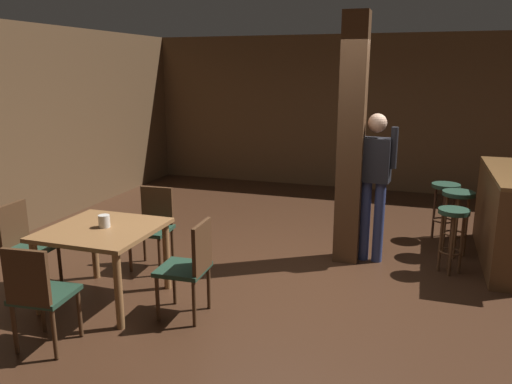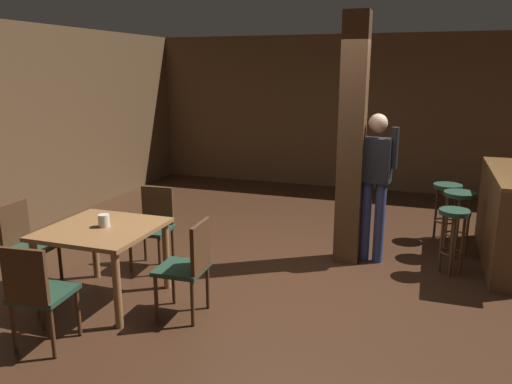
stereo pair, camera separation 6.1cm
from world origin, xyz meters
TOP-DOWN VIEW (x-y plane):
  - ground_plane at (0.00, 0.00)m, footprint 10.80×10.80m
  - wall_back at (0.00, 4.50)m, footprint 8.00×0.10m
  - pillar at (0.37, 0.76)m, footprint 0.28×0.28m
  - dining_table at (-1.68, -1.05)m, footprint 1.00×1.00m
  - chair_west at (-2.59, -1.08)m, footprint 0.44×0.44m
  - chair_east at (-0.76, -1.08)m, footprint 0.44×0.44m
  - chair_north at (-1.68, -0.12)m, footprint 0.45×0.45m
  - chair_south at (-1.64, -1.98)m, footprint 0.46×0.46m
  - napkin_cup at (-1.67, -1.03)m, footprint 0.11×0.11m
  - standing_person at (0.64, 0.82)m, footprint 0.47×0.24m
  - bar_counter at (2.07, 1.27)m, footprint 0.56×1.88m
  - bar_stool_near at (1.51, 0.72)m, footprint 0.33×0.33m
  - bar_stool_mid at (1.59, 1.31)m, footprint 0.37×0.37m
  - bar_stool_far at (1.47, 1.90)m, footprint 0.36×0.36m

SIDE VIEW (x-z plane):
  - ground_plane at x=0.00m, z-range 0.00..0.00m
  - chair_west at x=-2.59m, z-range 0.06..0.95m
  - chair_east at x=-0.76m, z-range 0.06..0.95m
  - chair_north at x=-1.68m, z-range 0.06..0.95m
  - chair_south at x=-1.64m, z-range 0.06..0.95m
  - bar_stool_near at x=1.51m, z-range 0.18..0.90m
  - bar_counter at x=2.07m, z-range 0.01..1.09m
  - bar_stool_far at x=1.47m, z-range 0.19..0.94m
  - bar_stool_mid at x=1.59m, z-range 0.20..1.00m
  - dining_table at x=-1.68m, z-range 0.26..1.00m
  - napkin_cup at x=-1.67m, z-range 0.74..0.86m
  - standing_person at x=0.64m, z-range 0.14..1.86m
  - wall_back at x=0.00m, z-range 0.00..2.80m
  - pillar at x=0.37m, z-range 0.00..2.80m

